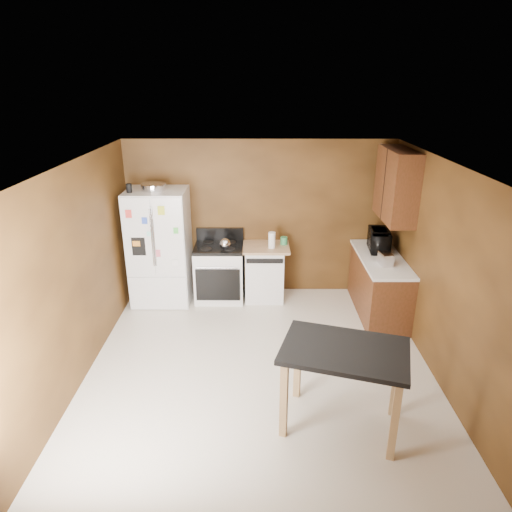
{
  "coord_description": "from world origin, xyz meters",
  "views": [
    {
      "loc": [
        -0.02,
        -4.79,
        3.35
      ],
      "look_at": [
        -0.05,
        0.85,
        1.15
      ],
      "focal_mm": 32.0,
      "sensor_mm": 36.0,
      "label": 1
    }
  ],
  "objects_px": {
    "gas_range": "(219,271)",
    "roasting_pan": "(153,187)",
    "toaster": "(386,259)",
    "pen_cup": "(129,188)",
    "refrigerator": "(160,247)",
    "dishwasher": "(264,272)",
    "microwave": "(379,241)",
    "island": "(344,361)",
    "kettle": "(225,244)",
    "green_canister": "(284,241)",
    "paper_towel": "(272,240)"
  },
  "relations": [
    {
      "from": "refrigerator",
      "to": "paper_towel",
      "type": "bearing_deg",
      "value": 0.18
    },
    {
      "from": "microwave",
      "to": "dishwasher",
      "type": "xyz_separation_m",
      "value": [
        -1.74,
        0.2,
        -0.59
      ]
    },
    {
      "from": "gas_range",
      "to": "toaster",
      "type": "bearing_deg",
      "value": -17.52
    },
    {
      "from": "roasting_pan",
      "to": "dishwasher",
      "type": "xyz_separation_m",
      "value": [
        1.66,
        0.05,
        -1.39
      ]
    },
    {
      "from": "kettle",
      "to": "green_canister",
      "type": "relative_size",
      "value": 1.42
    },
    {
      "from": "pen_cup",
      "to": "gas_range",
      "type": "height_order",
      "value": "pen_cup"
    },
    {
      "from": "microwave",
      "to": "green_canister",
      "type": "bearing_deg",
      "value": 84.13
    },
    {
      "from": "kettle",
      "to": "green_canister",
      "type": "distance_m",
      "value": 0.95
    },
    {
      "from": "roasting_pan",
      "to": "green_canister",
      "type": "xyz_separation_m",
      "value": [
        1.97,
        0.13,
        -0.9
      ]
    },
    {
      "from": "refrigerator",
      "to": "microwave",
      "type": "bearing_deg",
      "value": -1.95
    },
    {
      "from": "refrigerator",
      "to": "kettle",
      "type": "bearing_deg",
      "value": -4.57
    },
    {
      "from": "roasting_pan",
      "to": "toaster",
      "type": "distance_m",
      "value": 3.54
    },
    {
      "from": "green_canister",
      "to": "microwave",
      "type": "relative_size",
      "value": 0.23
    },
    {
      "from": "paper_towel",
      "to": "toaster",
      "type": "xyz_separation_m",
      "value": [
        1.58,
        -0.71,
        -0.03
      ]
    },
    {
      "from": "dishwasher",
      "to": "island",
      "type": "xyz_separation_m",
      "value": [
        0.74,
        -2.95,
        0.32
      ]
    },
    {
      "from": "roasting_pan",
      "to": "gas_range",
      "type": "height_order",
      "value": "roasting_pan"
    },
    {
      "from": "island",
      "to": "green_canister",
      "type": "bearing_deg",
      "value": 98.16
    },
    {
      "from": "pen_cup",
      "to": "refrigerator",
      "type": "xyz_separation_m",
      "value": [
        0.35,
        0.14,
        -0.96
      ]
    },
    {
      "from": "roasting_pan",
      "to": "gas_range",
      "type": "bearing_deg",
      "value": 1.84
    },
    {
      "from": "paper_towel",
      "to": "refrigerator",
      "type": "distance_m",
      "value": 1.75
    },
    {
      "from": "dishwasher",
      "to": "island",
      "type": "height_order",
      "value": "island"
    },
    {
      "from": "roasting_pan",
      "to": "refrigerator",
      "type": "relative_size",
      "value": 0.21
    },
    {
      "from": "green_canister",
      "to": "dishwasher",
      "type": "xyz_separation_m",
      "value": [
        -0.31,
        -0.08,
        -0.5
      ]
    },
    {
      "from": "kettle",
      "to": "microwave",
      "type": "bearing_deg",
      "value": -0.81
    },
    {
      "from": "pen_cup",
      "to": "refrigerator",
      "type": "relative_size",
      "value": 0.07
    },
    {
      "from": "roasting_pan",
      "to": "kettle",
      "type": "height_order",
      "value": "roasting_pan"
    },
    {
      "from": "green_canister",
      "to": "dishwasher",
      "type": "distance_m",
      "value": 0.59
    },
    {
      "from": "refrigerator",
      "to": "pen_cup",
      "type": "bearing_deg",
      "value": -158.12
    },
    {
      "from": "toaster",
      "to": "microwave",
      "type": "relative_size",
      "value": 0.45
    },
    {
      "from": "pen_cup",
      "to": "island",
      "type": "xyz_separation_m",
      "value": [
        2.72,
        -2.72,
        -1.09
      ]
    },
    {
      "from": "island",
      "to": "toaster",
      "type": "bearing_deg",
      "value": 66.32
    },
    {
      "from": "kettle",
      "to": "refrigerator",
      "type": "distance_m",
      "value": 1.03
    },
    {
      "from": "pen_cup",
      "to": "kettle",
      "type": "relative_size",
      "value": 0.73
    },
    {
      "from": "microwave",
      "to": "island",
      "type": "bearing_deg",
      "value": 165.23
    },
    {
      "from": "island",
      "to": "kettle",
      "type": "bearing_deg",
      "value": 115.88
    },
    {
      "from": "roasting_pan",
      "to": "microwave",
      "type": "distance_m",
      "value": 3.5
    },
    {
      "from": "pen_cup",
      "to": "paper_towel",
      "type": "distance_m",
      "value": 2.26
    },
    {
      "from": "roasting_pan",
      "to": "microwave",
      "type": "relative_size",
      "value": 0.71
    },
    {
      "from": "gas_range",
      "to": "roasting_pan",
      "type": "bearing_deg",
      "value": -178.16
    },
    {
      "from": "paper_towel",
      "to": "refrigerator",
      "type": "relative_size",
      "value": 0.14
    },
    {
      "from": "roasting_pan",
      "to": "toaster",
      "type": "bearing_deg",
      "value": -12.29
    },
    {
      "from": "kettle",
      "to": "paper_towel",
      "type": "xyz_separation_m",
      "value": [
        0.72,
        0.09,
        0.03
      ]
    },
    {
      "from": "pen_cup",
      "to": "refrigerator",
      "type": "distance_m",
      "value": 1.03
    },
    {
      "from": "microwave",
      "to": "island",
      "type": "distance_m",
      "value": 2.94
    },
    {
      "from": "island",
      "to": "dishwasher",
      "type": "bearing_deg",
      "value": 104.12
    },
    {
      "from": "refrigerator",
      "to": "dishwasher",
      "type": "bearing_deg",
      "value": 2.99
    },
    {
      "from": "paper_towel",
      "to": "dishwasher",
      "type": "xyz_separation_m",
      "value": [
        -0.11,
        0.08,
        -0.56
      ]
    },
    {
      "from": "dishwasher",
      "to": "island",
      "type": "distance_m",
      "value": 3.06
    },
    {
      "from": "gas_range",
      "to": "refrigerator",
      "type": "bearing_deg",
      "value": -176.19
    },
    {
      "from": "toaster",
      "to": "gas_range",
      "type": "bearing_deg",
      "value": 154.37
    }
  ]
}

